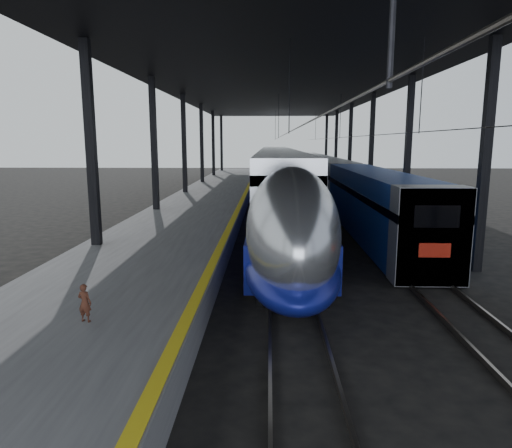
{
  "coord_description": "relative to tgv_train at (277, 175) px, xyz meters",
  "views": [
    {
      "loc": [
        1.23,
        -13.05,
        5.11
      ],
      "look_at": [
        0.74,
        4.29,
        2.0
      ],
      "focal_mm": 32.0,
      "sensor_mm": 36.0,
      "label": 1
    }
  ],
  "objects": [
    {
      "name": "child",
      "position": [
        -5.02,
        -32.46,
        -0.65
      ],
      "size": [
        0.37,
        0.29,
        0.91
      ],
      "primitive_type": "imported",
      "rotation": [
        0.0,
        0.0,
        2.92
      ],
      "color": "#472317",
      "rests_on": "platform"
    },
    {
      "name": "rails",
      "position": [
        2.5,
        -9.34,
        -2.02
      ],
      "size": [
        6.52,
        80.0,
        0.16
      ],
      "color": "slate",
      "rests_on": "ground"
    },
    {
      "name": "canopy",
      "position": [
        -0.1,
        -9.34,
        7.01
      ],
      "size": [
        18.0,
        75.0,
        9.47
      ],
      "color": "black",
      "rests_on": "ground"
    },
    {
      "name": "yellow_strip",
      "position": [
        -2.7,
        -9.34,
        -1.1
      ],
      "size": [
        0.3,
        80.0,
        0.01
      ],
      "primitive_type": "cube",
      "color": "gold",
      "rests_on": "platform"
    },
    {
      "name": "platform",
      "position": [
        -5.5,
        -9.34,
        -1.6
      ],
      "size": [
        6.0,
        80.0,
        1.0
      ],
      "primitive_type": "cube",
      "color": "#4C4C4F",
      "rests_on": "ground"
    },
    {
      "name": "tgv_train",
      "position": [
        0.0,
        0.0,
        0.0
      ],
      "size": [
        3.14,
        65.2,
        4.5
      ],
      "color": "#B6B9BE",
      "rests_on": "ground"
    },
    {
      "name": "ground",
      "position": [
        -2.0,
        -29.34,
        -2.1
      ],
      "size": [
        160.0,
        160.0,
        0.0
      ],
      "primitive_type": "plane",
      "color": "black",
      "rests_on": "ground"
    },
    {
      "name": "second_train",
      "position": [
        5.0,
        0.5,
        -0.29
      ],
      "size": [
        2.61,
        56.05,
        3.59
      ],
      "color": "navy",
      "rests_on": "ground"
    }
  ]
}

